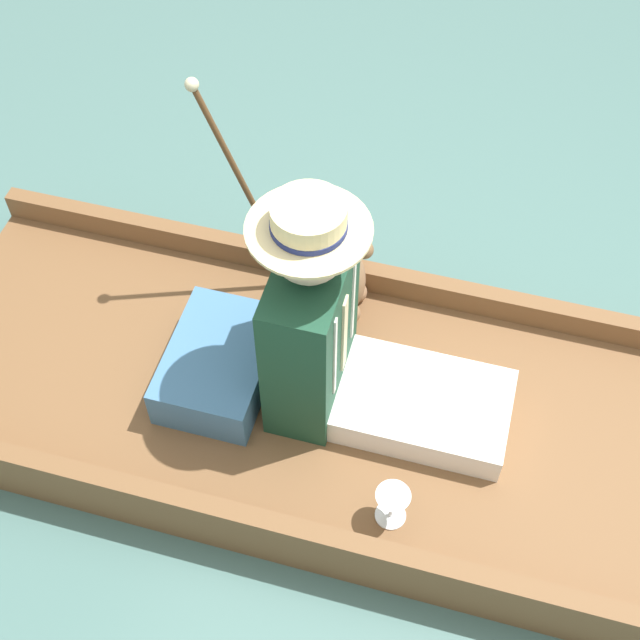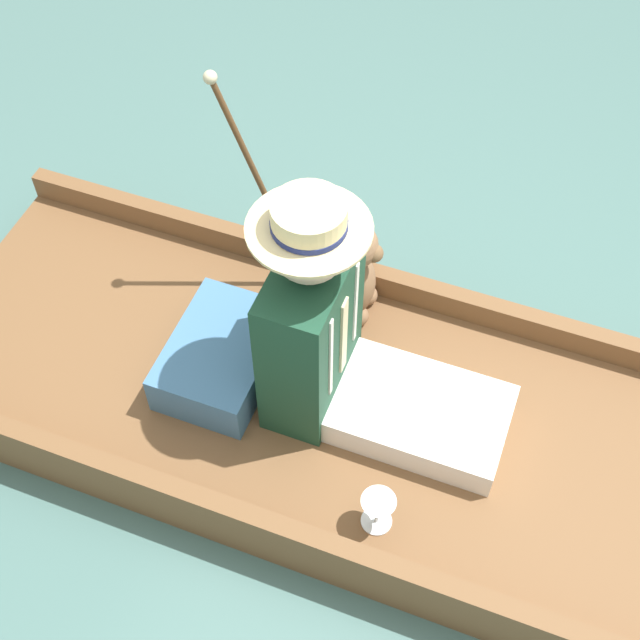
% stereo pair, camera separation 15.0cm
% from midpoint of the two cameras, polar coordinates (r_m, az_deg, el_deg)
% --- Properties ---
extents(ground_plane, '(16.00, 16.00, 0.00)m').
position_cam_midpoint_polar(ground_plane, '(3.04, 2.20, -7.18)').
color(ground_plane, '#476B66').
extents(punt_boat, '(1.07, 3.13, 0.24)m').
position_cam_midpoint_polar(punt_boat, '(2.97, 2.25, -6.44)').
color(punt_boat, brown).
rests_on(punt_boat, ground_plane).
extents(seat_cushion, '(0.46, 0.32, 0.16)m').
position_cam_midpoint_polar(seat_cushion, '(2.95, -7.89, -2.85)').
color(seat_cushion, teal).
rests_on(seat_cushion, punt_boat).
extents(seated_person, '(0.40, 0.82, 0.86)m').
position_cam_midpoint_polar(seated_person, '(2.69, -0.30, -1.30)').
color(seated_person, white).
rests_on(seated_person, punt_boat).
extents(teddy_bear, '(0.30, 0.18, 0.43)m').
position_cam_midpoint_polar(teddy_bear, '(3.01, 0.17, 3.16)').
color(teddy_bear, '#846042').
rests_on(teddy_bear, punt_boat).
extents(wine_glass, '(0.10, 0.10, 0.14)m').
position_cam_midpoint_polar(wine_glass, '(2.66, 3.03, -11.55)').
color(wine_glass, silver).
rests_on(wine_glass, punt_boat).
extents(walking_cane, '(0.04, 0.33, 0.86)m').
position_cam_midpoint_polar(walking_cane, '(2.91, -6.70, 9.10)').
color(walking_cane, brown).
rests_on(walking_cane, punt_boat).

